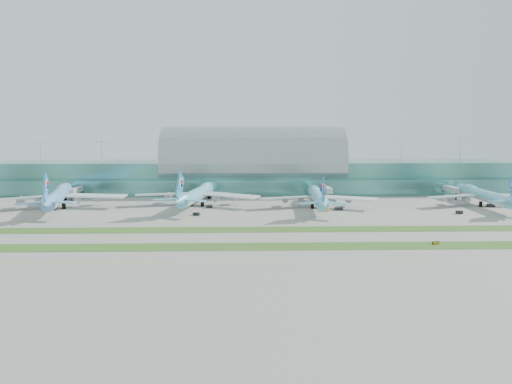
{
  "coord_description": "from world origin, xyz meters",
  "views": [
    {
      "loc": [
        -6.95,
        -202.95,
        42.7
      ],
      "look_at": [
        0.0,
        55.0,
        9.0
      ],
      "focal_mm": 35.0,
      "sensor_mm": 36.0,
      "label": 1
    }
  ],
  "objects_px": {
    "airliner_b": "(199,193)",
    "airliner_c": "(317,196)",
    "airliner_d": "(483,194)",
    "taxiway_sign_east": "(436,243)",
    "terminal": "(253,170)",
    "airliner_a": "(58,195)"
  },
  "relations": [
    {
      "from": "airliner_c",
      "to": "taxiway_sign_east",
      "type": "xyz_separation_m",
      "value": [
        30.71,
        -86.21,
        -5.47
      ]
    },
    {
      "from": "airliner_b",
      "to": "terminal",
      "type": "bearing_deg",
      "value": 71.88
    },
    {
      "from": "airliner_b",
      "to": "airliner_d",
      "type": "relative_size",
      "value": 1.08
    },
    {
      "from": "terminal",
      "to": "airliner_d",
      "type": "relative_size",
      "value": 4.65
    },
    {
      "from": "airliner_d",
      "to": "taxiway_sign_east",
      "type": "distance_m",
      "value": 108.68
    },
    {
      "from": "airliner_b",
      "to": "airliner_c",
      "type": "xyz_separation_m",
      "value": [
        64.08,
        -10.18,
        -0.67
      ]
    },
    {
      "from": "airliner_b",
      "to": "taxiway_sign_east",
      "type": "height_order",
      "value": "airliner_b"
    },
    {
      "from": "airliner_a",
      "to": "airliner_b",
      "type": "bearing_deg",
      "value": -6.0
    },
    {
      "from": "airliner_a",
      "to": "airliner_d",
      "type": "bearing_deg",
      "value": -11.78
    },
    {
      "from": "terminal",
      "to": "airliner_a",
      "type": "relative_size",
      "value": 4.2
    },
    {
      "from": "taxiway_sign_east",
      "to": "airliner_b",
      "type": "bearing_deg",
      "value": 117.28
    },
    {
      "from": "airliner_a",
      "to": "airliner_d",
      "type": "distance_m",
      "value": 229.34
    },
    {
      "from": "airliner_c",
      "to": "taxiway_sign_east",
      "type": "distance_m",
      "value": 91.68
    },
    {
      "from": "airliner_c",
      "to": "taxiway_sign_east",
      "type": "bearing_deg",
      "value": -66.68
    },
    {
      "from": "airliner_d",
      "to": "airliner_b",
      "type": "bearing_deg",
      "value": 178.67
    },
    {
      "from": "terminal",
      "to": "airliner_b",
      "type": "bearing_deg",
      "value": -117.86
    },
    {
      "from": "airliner_a",
      "to": "airliner_c",
      "type": "distance_m",
      "value": 137.9
    },
    {
      "from": "airliner_b",
      "to": "airliner_c",
      "type": "height_order",
      "value": "airliner_b"
    },
    {
      "from": "airliner_a",
      "to": "taxiway_sign_east",
      "type": "distance_m",
      "value": 190.47
    },
    {
      "from": "taxiway_sign_east",
      "to": "airliner_a",
      "type": "bearing_deg",
      "value": 135.08
    },
    {
      "from": "airliner_d",
      "to": "taxiway_sign_east",
      "type": "height_order",
      "value": "airliner_d"
    },
    {
      "from": "airliner_b",
      "to": "airliner_d",
      "type": "height_order",
      "value": "airliner_b"
    }
  ]
}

